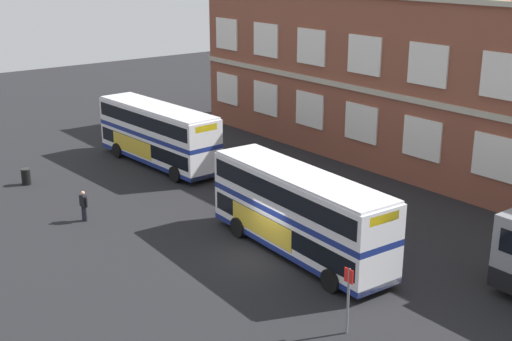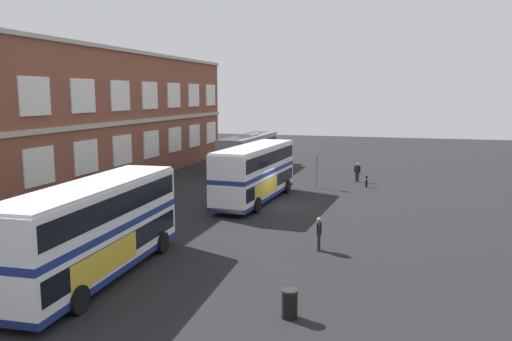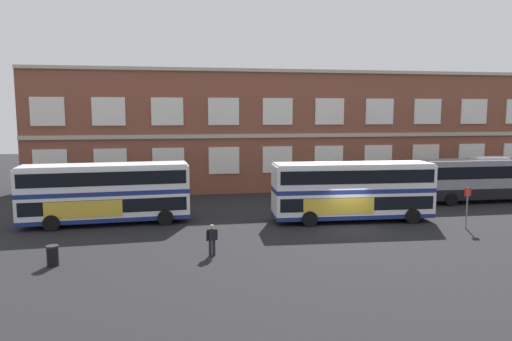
{
  "view_description": "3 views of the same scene",
  "coord_description": "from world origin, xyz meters",
  "views": [
    {
      "loc": [
        22.96,
        -18.35,
        13.82
      ],
      "look_at": [
        -2.66,
        1.81,
        3.31
      ],
      "focal_mm": 47.48,
      "sensor_mm": 36.0,
      "label": 1
    },
    {
      "loc": [
        -33.71,
        -8.46,
        7.72
      ],
      "look_at": [
        -2.59,
        0.69,
        2.81
      ],
      "focal_mm": 35.49,
      "sensor_mm": 36.0,
      "label": 2
    },
    {
      "loc": [
        -11.41,
        -28.71,
        7.56
      ],
      "look_at": [
        -5.94,
        2.26,
        3.62
      ],
      "focal_mm": 32.94,
      "sensor_mm": 36.0,
      "label": 3
    }
  ],
  "objects": [
    {
      "name": "bus_stand_flag",
      "position": [
        7.29,
        -1.63,
        1.64
      ],
      "size": [
        0.44,
        0.1,
        2.7
      ],
      "color": "slate",
      "rests_on": "ground"
    },
    {
      "name": "ground_plane",
      "position": [
        0.0,
        2.0,
        0.0
      ],
      "size": [
        120.0,
        120.0,
        0.0
      ],
      "primitive_type": "plane",
      "color": "black"
    },
    {
      "name": "double_decker_near",
      "position": [
        -15.94,
        3.79,
        2.15
      ],
      "size": [
        11.11,
        3.27,
        4.07
      ],
      "color": "silver",
      "rests_on": "ground"
    },
    {
      "name": "waiting_passenger",
      "position": [
        11.3,
        -4.6,
        0.93
      ],
      "size": [
        0.39,
        0.61,
        1.7
      ],
      "color": "black",
      "rests_on": "ground"
    },
    {
      "name": "station_litter_bin",
      "position": [
        -17.4,
        -4.88,
        0.52
      ],
      "size": [
        0.6,
        0.6,
        1.03
      ],
      "color": "black",
      "rests_on": "ground"
    },
    {
      "name": "double_decker_middle",
      "position": [
        0.75,
        1.72,
        2.15
      ],
      "size": [
        11.13,
        3.32,
        4.07
      ],
      "color": "silver",
      "rests_on": "ground"
    },
    {
      "name": "safety_bollard_east",
      "position": [
        8.84,
        -5.59,
        0.49
      ],
      "size": [
        0.19,
        0.19,
        0.95
      ],
      "color": "black",
      "rests_on": "ground"
    },
    {
      "name": "second_passenger",
      "position": [
        -9.51,
        -4.6,
        0.93
      ],
      "size": [
        0.64,
        0.33,
        1.7
      ],
      "color": "black",
      "rests_on": "ground"
    },
    {
      "name": "safety_bollard_west",
      "position": [
        16.78,
        -4.11,
        0.49
      ],
      "size": [
        0.19,
        0.19,
        0.95
      ],
      "color": "black",
      "rests_on": "ground"
    },
    {
      "name": "brick_terminal_building",
      "position": [
        0.67,
        17.98,
        5.59
      ],
      "size": [
        50.15,
        8.19,
        11.46
      ],
      "color": "brown",
      "rests_on": "ground"
    },
    {
      "name": "touring_coach",
      "position": [
        14.73,
        6.52,
        1.91
      ],
      "size": [
        12.04,
        3.01,
        3.8
      ],
      "color": "gray",
      "rests_on": "ground"
    }
  ]
}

